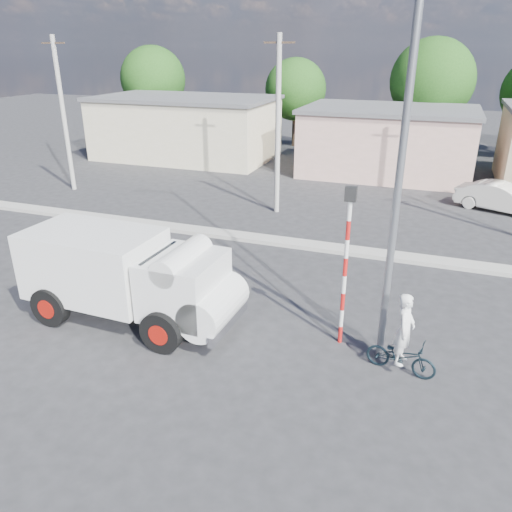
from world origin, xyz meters
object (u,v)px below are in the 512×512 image
(car_cream, at_px, (501,197))
(traffic_pole, at_px, (346,255))
(bicycle, at_px, (401,356))
(cyclist, at_px, (403,340))
(streetlight, at_px, (393,167))
(truck, at_px, (131,275))

(car_cream, relative_size, traffic_pole, 0.95)
(car_cream, xyz_separation_m, traffic_pole, (-5.00, -14.32, 1.91))
(bicycle, bearing_deg, cyclist, 0.00)
(streetlight, bearing_deg, bicycle, -36.54)
(streetlight, bearing_deg, truck, -175.09)
(bicycle, bearing_deg, car_cream, -2.44)
(cyclist, xyz_separation_m, streetlight, (-0.72, 0.53, 4.04))
(bicycle, bearing_deg, streetlight, 63.48)
(car_cream, height_order, streetlight, streetlight)
(truck, height_order, traffic_pole, traffic_pole)
(traffic_pole, bearing_deg, truck, -171.46)
(bicycle, xyz_separation_m, streetlight, (-0.72, 0.53, 4.51))
(truck, bearing_deg, streetlight, 6.64)
(bicycle, relative_size, car_cream, 0.41)
(traffic_pole, bearing_deg, bicycle, -26.67)
(bicycle, xyz_separation_m, car_cream, (3.35, 15.15, 0.23))
(bicycle, xyz_separation_m, traffic_pole, (-1.66, 0.83, 2.14))
(cyclist, height_order, traffic_pole, traffic_pole)
(truck, bearing_deg, bicycle, 2.16)
(bicycle, height_order, cyclist, cyclist)
(truck, bearing_deg, car_cream, 56.05)
(streetlight, bearing_deg, car_cream, 74.46)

